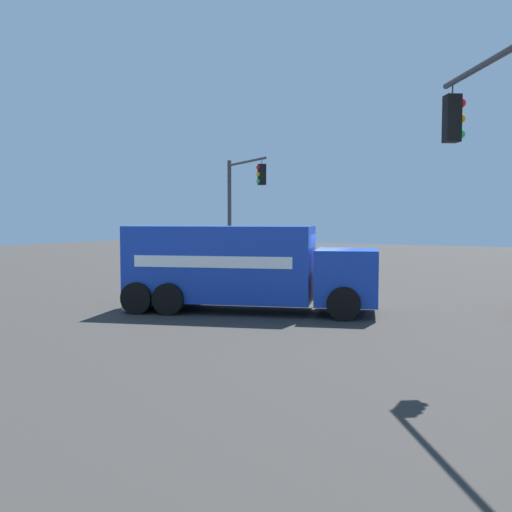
# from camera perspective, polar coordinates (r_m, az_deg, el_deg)

# --- Properties ---
(ground_plane) EXTENTS (100.00, 100.00, 0.00)m
(ground_plane) POSITION_cam_1_polar(r_m,az_deg,el_deg) (19.55, 4.61, -5.13)
(ground_plane) COLOR #33302D
(delivery_truck) EXTENTS (8.38, 5.00, 2.77)m
(delivery_truck) POSITION_cam_1_polar(r_m,az_deg,el_deg) (18.64, -1.33, -1.05)
(delivery_truck) COLOR #1438AD
(delivery_truck) RESTS_ON ground
(traffic_light_primary) EXTENTS (2.24, 3.27, 6.00)m
(traffic_light_primary) POSITION_cam_1_polar(r_m,az_deg,el_deg) (10.44, 23.72, 8.51)
(traffic_light_primary) COLOR #38383D
(traffic_light_primary) RESTS_ON ground
(traffic_light_secondary) EXTENTS (3.47, 2.41, 6.01)m
(traffic_light_secondary) POSITION_cam_1_polar(r_m,az_deg,el_deg) (28.49, -1.64, 5.58)
(traffic_light_secondary) COLOR #38383D
(traffic_light_secondary) RESTS_ON ground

